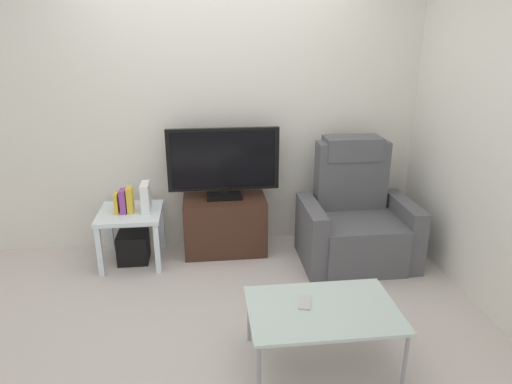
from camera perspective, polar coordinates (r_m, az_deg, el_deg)
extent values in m
plane|color=#BCB2AD|center=(3.63, -3.19, -13.31)|extent=(6.40, 6.40, 0.00)
cube|color=silver|center=(4.23, -4.49, 10.41)|extent=(6.40, 0.06, 2.60)
cube|color=silver|center=(3.72, 26.89, 7.13)|extent=(0.06, 4.48, 2.60)
cube|color=#3D2319|center=(4.26, -3.90, -4.10)|extent=(0.75, 0.43, 0.52)
cube|color=black|center=(4.03, -3.79, -3.89)|extent=(0.69, 0.02, 0.02)
cube|color=black|center=(4.06, -3.83, -3.16)|extent=(0.34, 0.11, 0.04)
cube|color=black|center=(4.18, -4.00, -0.51)|extent=(0.32, 0.20, 0.03)
cube|color=black|center=(4.16, -4.01, 0.01)|extent=(0.06, 0.04, 0.05)
cube|color=black|center=(4.07, -4.12, 4.09)|extent=(1.00, 0.05, 0.57)
cube|color=black|center=(4.05, -4.10, 4.00)|extent=(0.92, 0.01, 0.51)
cube|color=#515156|center=(4.17, 12.47, -5.85)|extent=(0.70, 0.72, 0.42)
cube|color=#515156|center=(4.23, 11.83, 2.09)|extent=(0.64, 0.20, 0.62)
cube|color=#515156|center=(4.18, 11.98, 5.44)|extent=(0.50, 0.26, 0.20)
cube|color=#515156|center=(4.03, 6.86, -5.35)|extent=(0.14, 0.68, 0.56)
cube|color=#515156|center=(4.30, 17.86, -4.59)|extent=(0.14, 0.68, 0.56)
cube|color=silver|center=(4.13, -15.50, -2.57)|extent=(0.54, 0.54, 0.04)
cube|color=silver|center=(4.06, -19.01, -7.07)|extent=(0.04, 0.04, 0.44)
cube|color=silver|center=(3.98, -12.26, -6.94)|extent=(0.04, 0.04, 0.44)
cube|color=silver|center=(4.48, -17.81, -4.37)|extent=(0.04, 0.04, 0.44)
cube|color=silver|center=(4.41, -11.73, -4.21)|extent=(0.04, 0.04, 0.44)
cube|color=black|center=(4.26, -15.10, -6.68)|extent=(0.26, 0.26, 0.26)
cube|color=gold|center=(4.09, -17.05, -1.34)|extent=(0.03, 0.12, 0.18)
cube|color=purple|center=(4.08, -16.29, -1.11)|extent=(0.05, 0.12, 0.21)
cube|color=gold|center=(4.07, -15.50, -0.96)|extent=(0.05, 0.11, 0.23)
cube|color=white|center=(4.07, -13.64, -0.59)|extent=(0.07, 0.20, 0.25)
cube|color=#B2C6C1|center=(2.85, 8.36, -14.38)|extent=(0.90, 0.60, 0.02)
cylinder|color=gray|center=(2.69, 0.35, -21.82)|extent=(0.02, 0.02, 0.38)
cylinder|color=gray|center=(2.89, 18.17, -19.55)|extent=(0.02, 0.02, 0.38)
cylinder|color=gray|center=(3.11, -0.90, -15.28)|extent=(0.02, 0.02, 0.38)
cylinder|color=gray|center=(3.29, 14.28, -13.87)|extent=(0.02, 0.02, 0.38)
cube|color=#B7B7BC|center=(2.87, 6.13, -13.59)|extent=(0.11, 0.16, 0.01)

